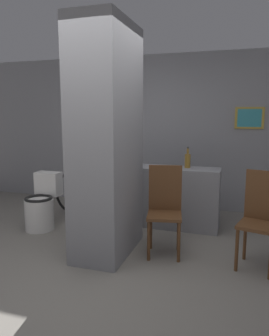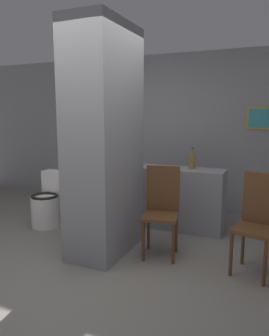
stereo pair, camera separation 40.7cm
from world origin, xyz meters
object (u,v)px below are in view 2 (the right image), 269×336
at_px(chair_near_pillar, 162,207).
at_px(bottle_tall, 192,161).
at_px(chair_by_doorway, 258,220).
at_px(toilet, 48,203).
at_px(bicycle, 112,194).

relative_size(chair_near_pillar, bottle_tall, 3.42).
xyz_separation_m(chair_near_pillar, chair_by_doorway, (1.04, -0.04, 0.00)).
relative_size(toilet, chair_by_doorway, 0.76).
relative_size(toilet, bicycle, 0.44).
bearing_deg(chair_by_doorway, bicycle, 170.50).
bearing_deg(chair_near_pillar, toilet, 160.53).
xyz_separation_m(bicycle, bottle_tall, (1.24, 0.03, 0.59)).
height_order(chair_near_pillar, chair_by_doorway, same).
bearing_deg(chair_near_pillar, chair_by_doorway, -13.02).
relative_size(chair_near_pillar, bicycle, 0.58).
distance_m(chair_near_pillar, bicycle, 1.49).
height_order(bicycle, bottle_tall, bottle_tall).
height_order(toilet, chair_by_doorway, chair_by_doorway).
xyz_separation_m(chair_near_pillar, bottle_tall, (0.11, 0.97, 0.41)).
height_order(chair_near_pillar, bicycle, chair_near_pillar).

